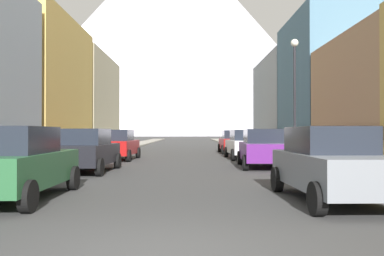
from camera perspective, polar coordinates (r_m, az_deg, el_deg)
name	(u,v)px	position (r m, az deg, el deg)	size (l,w,h in m)	color
ground_plane	(159,256)	(5.70, -4.70, -17.40)	(400.00, 400.00, 0.00)	#3B3B3B
sidewalk_left	(122,148)	(41.01, -9.73, -2.75)	(2.50, 100.00, 0.15)	gray
sidewalk_right	(248,148)	(40.89, 7.85, -2.76)	(2.50, 100.00, 0.15)	gray
storefront_left_2	(5,90)	(30.67, -24.76, 4.87)	(9.72, 10.82, 9.37)	#D8B259
storefront_left_3	(78,104)	(41.46, -15.67, 3.24)	(6.33, 12.39, 9.07)	beige
storefront_right_2	(356,89)	(30.70, 21.96, 5.12)	(9.36, 8.86, 9.66)	slate
storefront_right_3	(299,105)	(40.47, 14.79, 3.06)	(7.26, 12.20, 8.70)	#99A5B2
car_left_0	(16,163)	(10.77, -23.47, -4.51)	(2.08, 4.41, 1.78)	#265933
car_left_1	(87,150)	(17.26, -14.52, -3.03)	(2.17, 4.45, 1.78)	black
car_left_2	(118,145)	(24.37, -10.33, -2.31)	(2.20, 4.46, 1.78)	#9E1111
car_right_0	(331,163)	(10.30, 18.90, -4.70)	(2.15, 4.44, 1.78)	slate
car_right_1	(262,148)	(19.18, 9.81, -2.79)	(2.26, 4.49, 1.78)	#591E72
car_right_2	(245,144)	(25.17, 7.38, -2.26)	(2.19, 4.46, 1.78)	silver
car_right_3	(233,142)	(31.69, 5.77, -1.91)	(2.10, 4.42, 1.78)	#9E1111
trash_bin_right	(361,161)	(15.25, 22.62, -4.30)	(0.59, 0.59, 0.98)	#4C5156
potted_plant_1	(42,150)	(21.82, -20.25, -2.96)	(0.60, 0.60, 0.97)	brown
potted_plant_2	(302,149)	(24.62, 15.17, -2.87)	(0.64, 0.64, 0.89)	brown
pedestrian_0	(284,144)	(25.69, 12.78, -2.20)	(0.36, 0.36, 1.64)	brown
pedestrian_1	(86,143)	(27.02, -14.65, -2.00)	(0.36, 0.36, 1.74)	#333338
pedestrian_2	(24,149)	(17.77, -22.41, -2.80)	(0.36, 0.36, 1.71)	brown
streetlamp_right	(295,82)	(19.78, 14.18, 6.24)	(0.36, 0.36, 5.86)	black
mountain_backdrop	(172,31)	(273.81, -2.75, 13.45)	(223.72, 223.72, 135.86)	silver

